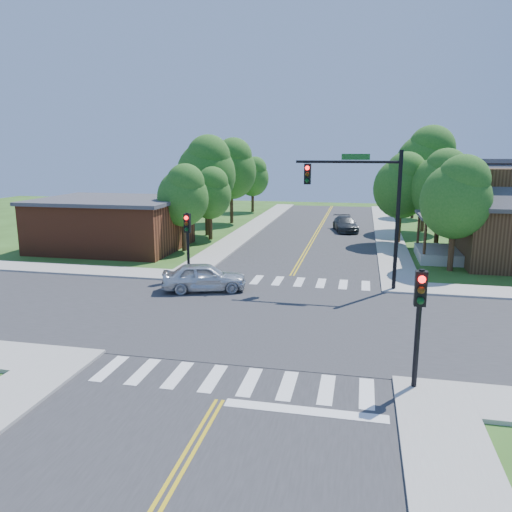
% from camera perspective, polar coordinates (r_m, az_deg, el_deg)
% --- Properties ---
extents(ground, '(100.00, 100.00, 0.00)m').
position_cam_1_polar(ground, '(21.91, 1.34, -7.13)').
color(ground, '#2E5019').
rests_on(ground, ground).
extents(road_ns, '(10.00, 90.00, 0.04)m').
position_cam_1_polar(road_ns, '(21.90, 1.34, -7.08)').
color(road_ns, '#2D2D30').
rests_on(road_ns, ground).
extents(road_ew, '(90.00, 10.00, 0.04)m').
position_cam_1_polar(road_ew, '(21.90, 1.34, -7.07)').
color(road_ew, '#2D2D30').
rests_on(road_ew, ground).
extents(intersection_patch, '(10.20, 10.20, 0.06)m').
position_cam_1_polar(intersection_patch, '(21.91, 1.34, -7.13)').
color(intersection_patch, '#2D2D30').
rests_on(intersection_patch, ground).
extents(sidewalk_nw, '(40.00, 40.00, 0.14)m').
position_cam_1_polar(sidewalk_nw, '(41.76, -16.22, 1.73)').
color(sidewalk_nw, '#9E9B93').
rests_on(sidewalk_nw, ground).
extents(crosswalk_north, '(8.85, 2.00, 0.01)m').
position_cam_1_polar(crosswalk_north, '(27.75, 3.73, -2.91)').
color(crosswalk_north, white).
rests_on(crosswalk_north, ground).
extents(crosswalk_south, '(8.85, 2.00, 0.01)m').
position_cam_1_polar(crosswalk_south, '(16.30, -2.85, -13.98)').
color(crosswalk_south, white).
rests_on(crosswalk_south, ground).
extents(centerline, '(0.30, 90.00, 0.01)m').
position_cam_1_polar(centerline, '(21.89, 1.34, -7.01)').
color(centerline, gold).
rests_on(centerline, ground).
extents(stop_bar, '(4.60, 0.45, 0.09)m').
position_cam_1_polar(stop_bar, '(14.69, 5.60, -17.33)').
color(stop_bar, white).
rests_on(stop_bar, ground).
extents(signal_mast_ne, '(5.30, 0.42, 7.20)m').
position_cam_1_polar(signal_mast_ne, '(26.03, 12.28, 6.61)').
color(signal_mast_ne, black).
rests_on(signal_mast_ne, ground).
extents(signal_pole_se, '(0.34, 0.42, 3.80)m').
position_cam_1_polar(signal_pole_se, '(15.50, 18.18, -5.57)').
color(signal_pole_se, black).
rests_on(signal_pole_se, ground).
extents(signal_pole_nw, '(0.34, 0.42, 3.80)m').
position_cam_1_polar(signal_pole_nw, '(27.94, -7.83, 2.60)').
color(signal_pole_nw, black).
rests_on(signal_pole_nw, ground).
extents(building_nw, '(10.40, 8.40, 3.73)m').
position_cam_1_polar(building_nw, '(38.44, -16.08, 3.63)').
color(building_nw, brown).
rests_on(building_nw, ground).
extents(tree_e_a, '(4.10, 3.89, 6.97)m').
position_cam_1_polar(tree_e_a, '(31.80, 22.03, 6.42)').
color(tree_e_a, '#382314').
rests_on(tree_e_a, ground).
extents(tree_e_b, '(4.32, 4.10, 7.34)m').
position_cam_1_polar(tree_e_b, '(38.84, 20.47, 7.76)').
color(tree_e_b, '#382314').
rests_on(tree_e_b, ground).
extents(tree_e_c, '(5.48, 5.21, 9.32)m').
position_cam_1_polar(tree_e_c, '(46.80, 19.03, 10.06)').
color(tree_e_c, '#382314').
rests_on(tree_e_c, ground).
extents(tree_e_d, '(3.93, 3.73, 6.68)m').
position_cam_1_polar(tree_e_d, '(56.02, 17.77, 8.58)').
color(tree_e_d, '#382314').
rests_on(tree_e_d, ground).
extents(tree_w_a, '(3.69, 3.51, 6.28)m').
position_cam_1_polar(tree_w_a, '(36.09, -8.28, 7.01)').
color(tree_w_a, '#382314').
rests_on(tree_w_a, ground).
extents(tree_w_b, '(4.98, 4.73, 8.46)m').
position_cam_1_polar(tree_w_b, '(42.56, -5.65, 9.76)').
color(tree_w_b, '#382314').
rests_on(tree_w_b, ground).
extents(tree_w_c, '(4.94, 4.69, 8.39)m').
position_cam_1_polar(tree_w_c, '(49.68, -2.78, 10.07)').
color(tree_w_c, '#382314').
rests_on(tree_w_c, ground).
extents(tree_w_d, '(3.80, 3.61, 6.46)m').
position_cam_1_polar(tree_w_d, '(59.01, -0.32, 9.15)').
color(tree_w_d, '#382314').
rests_on(tree_w_d, ground).
extents(tree_house, '(4.17, 3.96, 7.09)m').
position_cam_1_polar(tree_house, '(39.87, 16.39, 7.89)').
color(tree_house, '#382314').
rests_on(tree_house, ground).
extents(tree_bldg, '(3.48, 3.31, 5.92)m').
position_cam_1_polar(tree_bldg, '(40.59, -5.22, 7.30)').
color(tree_bldg, '#382314').
rests_on(tree_bldg, ground).
extents(car_silver, '(4.16, 5.29, 1.47)m').
position_cam_1_polar(car_silver, '(25.91, -5.94, -2.46)').
color(car_silver, silver).
rests_on(car_silver, ground).
extents(car_dgrey, '(3.60, 5.19, 1.30)m').
position_cam_1_polar(car_dgrey, '(45.48, 10.18, 3.57)').
color(car_dgrey, '#333739').
rests_on(car_dgrey, ground).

